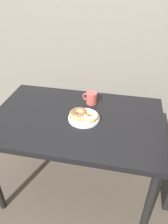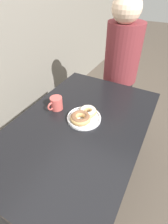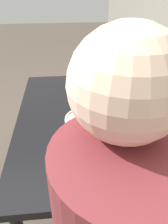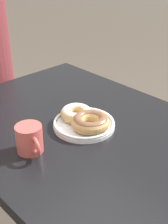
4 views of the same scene
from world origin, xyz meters
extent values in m
plane|color=#4C4238|center=(0.00, 0.00, 0.00)|extent=(14.00, 14.00, 0.00)
cube|color=black|center=(0.00, 0.17, 0.72)|extent=(1.21, 0.78, 0.04)
cylinder|color=black|center=(0.54, -0.16, 0.35)|extent=(0.05, 0.05, 0.70)
cylinder|color=black|center=(0.54, 0.50, 0.35)|extent=(0.05, 0.05, 0.70)
cylinder|color=white|center=(0.06, 0.16, 0.75)|extent=(0.22, 0.22, 0.01)
torus|color=white|center=(0.06, 0.16, 0.76)|extent=(0.22, 0.22, 0.01)
torus|color=tan|center=(0.10, 0.16, 0.77)|extent=(0.16, 0.16, 0.04)
torus|color=silver|center=(0.10, 0.16, 0.78)|extent=(0.15, 0.15, 0.03)
torus|color=tan|center=(0.02, 0.17, 0.77)|extent=(0.13, 0.13, 0.04)
torus|color=brown|center=(0.02, 0.17, 0.78)|extent=(0.12, 0.12, 0.03)
cylinder|color=#B74C47|center=(0.07, 0.38, 0.78)|extent=(0.08, 0.08, 0.09)
cylinder|color=#382114|center=(0.07, 0.38, 0.82)|extent=(0.07, 0.07, 0.00)
torus|color=#B74C47|center=(0.02, 0.39, 0.78)|extent=(0.06, 0.02, 0.06)
cube|color=black|center=(0.86, 0.17, 0.34)|extent=(0.28, 0.20, 0.68)
cylinder|color=maroon|center=(0.79, 0.17, 0.93)|extent=(0.31, 0.31, 0.50)
sphere|color=beige|center=(0.73, 0.17, 1.28)|extent=(0.22, 0.22, 0.22)
camera|label=1|loc=(0.31, -1.04, 1.64)|focal=35.00mm
camera|label=2|loc=(-0.69, -0.24, 1.49)|focal=28.00mm
camera|label=3|loc=(1.07, 0.06, 1.45)|focal=35.00mm
camera|label=4|loc=(-0.63, 0.81, 1.32)|focal=50.00mm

